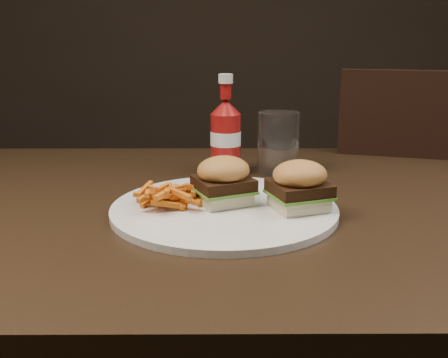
{
  "coord_description": "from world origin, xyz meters",
  "views": [
    {
      "loc": [
        -0.03,
        -0.82,
        1.01
      ],
      "look_at": [
        -0.03,
        -0.05,
        0.8
      ],
      "focal_mm": 42.0,
      "sensor_mm": 36.0,
      "label": 1
    }
  ],
  "objects_px": {
    "ketchup_bottle": "(226,144)",
    "dining_table": "(240,211)",
    "chair_far": "(420,255)",
    "tumbler": "(278,144)",
    "plate": "(224,209)"
  },
  "relations": [
    {
      "from": "ketchup_bottle",
      "to": "tumbler",
      "type": "bearing_deg",
      "value": 10.25
    },
    {
      "from": "dining_table",
      "to": "ketchup_bottle",
      "type": "bearing_deg",
      "value": 97.85
    },
    {
      "from": "dining_table",
      "to": "chair_far",
      "type": "relative_size",
      "value": 2.53
    },
    {
      "from": "plate",
      "to": "tumbler",
      "type": "xyz_separation_m",
      "value": [
        0.11,
        0.24,
        0.05
      ]
    },
    {
      "from": "chair_far",
      "to": "tumbler",
      "type": "relative_size",
      "value": 3.79
    },
    {
      "from": "chair_far",
      "to": "plate",
      "type": "height_order",
      "value": "plate"
    },
    {
      "from": "tumbler",
      "to": "chair_far",
      "type": "bearing_deg",
      "value": 36.49
    },
    {
      "from": "dining_table",
      "to": "chair_far",
      "type": "distance_m",
      "value": 0.78
    },
    {
      "from": "tumbler",
      "to": "ketchup_bottle",
      "type": "bearing_deg",
      "value": -169.75
    },
    {
      "from": "dining_table",
      "to": "tumbler",
      "type": "xyz_separation_m",
      "value": [
        0.08,
        0.18,
        0.08
      ]
    },
    {
      "from": "ketchup_bottle",
      "to": "tumbler",
      "type": "distance_m",
      "value": 0.1
    },
    {
      "from": "dining_table",
      "to": "chair_far",
      "type": "xyz_separation_m",
      "value": [
        0.51,
        0.5,
        -0.3
      ]
    },
    {
      "from": "chair_far",
      "to": "ketchup_bottle",
      "type": "height_order",
      "value": "ketchup_bottle"
    },
    {
      "from": "ketchup_bottle",
      "to": "dining_table",
      "type": "bearing_deg",
      "value": -82.15
    },
    {
      "from": "dining_table",
      "to": "ketchup_bottle",
      "type": "xyz_separation_m",
      "value": [
        -0.02,
        0.16,
        0.08
      ]
    }
  ]
}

